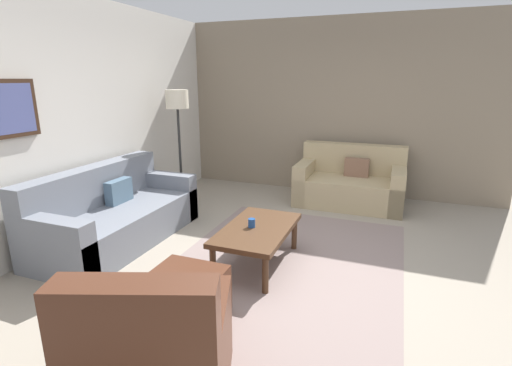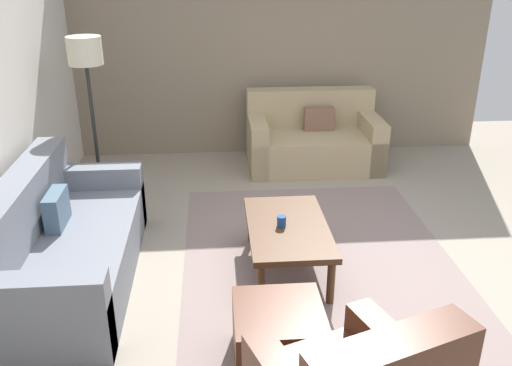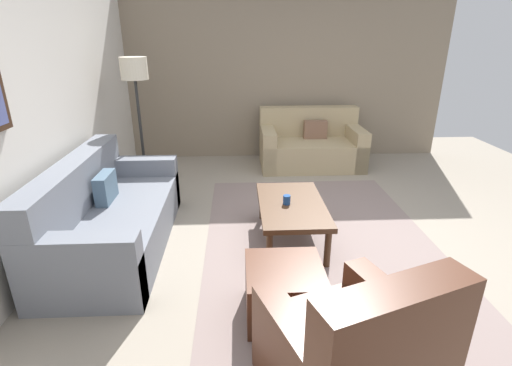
{
  "view_description": "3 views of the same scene",
  "coord_description": "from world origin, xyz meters",
  "px_view_note": "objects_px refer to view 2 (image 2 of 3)",
  "views": [
    {
      "loc": [
        -3.29,
        -0.96,
        1.86
      ],
      "look_at": [
        0.21,
        0.37,
        0.82
      ],
      "focal_mm": 26.42,
      "sensor_mm": 36.0,
      "label": 1
    },
    {
      "loc": [
        -3.8,
        0.85,
        2.43
      ],
      "look_at": [
        0.24,
        0.53,
        0.7
      ],
      "focal_mm": 38.18,
      "sensor_mm": 36.0,
      "label": 2
    },
    {
      "loc": [
        -3.35,
        0.81,
        1.96
      ],
      "look_at": [
        0.11,
        0.64,
        0.6
      ],
      "focal_mm": 26.71,
      "sensor_mm": 36.0,
      "label": 3
    }
  ],
  "objects_px": {
    "coffee_table": "(288,231)",
    "couch_loveseat": "(312,140)",
    "lamp_standing": "(87,69)",
    "couch_main": "(58,249)",
    "ottoman": "(279,336)",
    "cup": "(281,221)"
  },
  "relations": [
    {
      "from": "coffee_table",
      "to": "couch_loveseat",
      "type": "bearing_deg",
      "value": -14.63
    },
    {
      "from": "lamp_standing",
      "to": "couch_main",
      "type": "bearing_deg",
      "value": 177.33
    },
    {
      "from": "coffee_table",
      "to": "ottoman",
      "type": "bearing_deg",
      "value": 169.58
    },
    {
      "from": "couch_loveseat",
      "to": "lamp_standing",
      "type": "height_order",
      "value": "lamp_standing"
    },
    {
      "from": "couch_main",
      "to": "couch_loveseat",
      "type": "xyz_separation_m",
      "value": [
        2.44,
        -2.43,
        0.0
      ]
    },
    {
      "from": "couch_loveseat",
      "to": "ottoman",
      "type": "distance_m",
      "value": 3.59
    },
    {
      "from": "lamp_standing",
      "to": "couch_loveseat",
      "type": "bearing_deg",
      "value": -66.76
    },
    {
      "from": "lamp_standing",
      "to": "coffee_table",
      "type": "bearing_deg",
      "value": -128.55
    },
    {
      "from": "coffee_table",
      "to": "cup",
      "type": "bearing_deg",
      "value": 109.5
    },
    {
      "from": "ottoman",
      "to": "lamp_standing",
      "type": "distance_m",
      "value": 3.16
    },
    {
      "from": "coffee_table",
      "to": "lamp_standing",
      "type": "distance_m",
      "value": 2.46
    },
    {
      "from": "couch_main",
      "to": "ottoman",
      "type": "relative_size",
      "value": 3.65
    },
    {
      "from": "couch_main",
      "to": "cup",
      "type": "relative_size",
      "value": 22.83
    },
    {
      "from": "ottoman",
      "to": "couch_main",
      "type": "bearing_deg",
      "value": 56.65
    },
    {
      "from": "couch_main",
      "to": "coffee_table",
      "type": "height_order",
      "value": "couch_main"
    },
    {
      "from": "coffee_table",
      "to": "cup",
      "type": "xyz_separation_m",
      "value": [
        -0.02,
        0.05,
        0.1
      ]
    },
    {
      "from": "couch_main",
      "to": "lamp_standing",
      "type": "xyz_separation_m",
      "value": [
        1.42,
        -0.07,
        1.11
      ]
    },
    {
      "from": "coffee_table",
      "to": "cup",
      "type": "relative_size",
      "value": 12.29
    },
    {
      "from": "couch_loveseat",
      "to": "ottoman",
      "type": "xyz_separation_m",
      "value": [
        -3.49,
        0.83,
        -0.1
      ]
    },
    {
      "from": "couch_loveseat",
      "to": "cup",
      "type": "relative_size",
      "value": 17.49
    },
    {
      "from": "couch_loveseat",
      "to": "cup",
      "type": "xyz_separation_m",
      "value": [
        -2.42,
        0.68,
        0.16
      ]
    },
    {
      "from": "couch_main",
      "to": "lamp_standing",
      "type": "relative_size",
      "value": 1.2
    }
  ]
}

